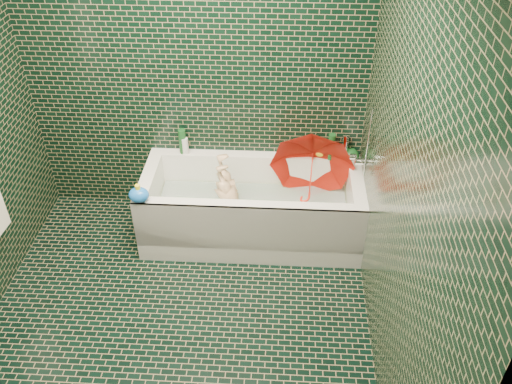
# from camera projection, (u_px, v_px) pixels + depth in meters

# --- Properties ---
(floor) EXTENTS (2.80, 2.80, 0.00)m
(floor) POSITION_uv_depth(u_px,v_px,m) (176.00, 330.00, 3.66)
(floor) COLOR black
(floor) RESTS_ON ground
(wall_back) EXTENTS (2.80, 0.00, 2.80)m
(wall_back) POSITION_uv_depth(u_px,v_px,m) (194.00, 70.00, 4.01)
(wall_back) COLOR black
(wall_back) RESTS_ON floor
(wall_right) EXTENTS (0.00, 2.80, 2.80)m
(wall_right) POSITION_uv_depth(u_px,v_px,m) (400.00, 188.00, 2.84)
(wall_right) COLOR black
(wall_right) RESTS_ON floor
(bathtub) EXTENTS (1.70, 0.75, 0.55)m
(bathtub) POSITION_uv_depth(u_px,v_px,m) (252.00, 213.00, 4.31)
(bathtub) COLOR white
(bathtub) RESTS_ON floor
(bath_mat) EXTENTS (1.35, 0.47, 0.01)m
(bath_mat) POSITION_uv_depth(u_px,v_px,m) (252.00, 217.00, 4.36)
(bath_mat) COLOR green
(bath_mat) RESTS_ON bathtub
(water) EXTENTS (1.48, 0.53, 0.00)m
(water) POSITION_uv_depth(u_px,v_px,m) (252.00, 203.00, 4.27)
(water) COLOR silver
(water) RESTS_ON bathtub
(faucet) EXTENTS (0.18, 0.19, 0.55)m
(faucet) POSITION_uv_depth(u_px,v_px,m) (363.00, 157.00, 3.94)
(faucet) COLOR silver
(faucet) RESTS_ON wall_right
(child) EXTENTS (0.84, 0.31, 0.34)m
(child) POSITION_uv_depth(u_px,v_px,m) (232.00, 204.00, 4.25)
(child) COLOR #D8B187
(child) RESTS_ON bathtub
(umbrella) EXTENTS (0.85, 0.77, 0.86)m
(umbrella) POSITION_uv_depth(u_px,v_px,m) (311.00, 175.00, 4.15)
(umbrella) COLOR red
(umbrella) RESTS_ON bathtub
(soap_bottle_a) EXTENTS (0.13, 0.13, 0.28)m
(soap_bottle_a) POSITION_uv_depth(u_px,v_px,m) (349.00, 159.00, 4.32)
(soap_bottle_a) COLOR white
(soap_bottle_a) RESTS_ON bathtub
(soap_bottle_b) EXTENTS (0.09, 0.09, 0.18)m
(soap_bottle_b) POSITION_uv_depth(u_px,v_px,m) (346.00, 156.00, 4.36)
(soap_bottle_b) COLOR #4A1B67
(soap_bottle_b) RESTS_ON bathtub
(soap_bottle_c) EXTENTS (0.18, 0.18, 0.18)m
(soap_bottle_c) POSITION_uv_depth(u_px,v_px,m) (354.00, 160.00, 4.31)
(soap_bottle_c) COLOR #15491D
(soap_bottle_c) RESTS_ON bathtub
(bottle_right_tall) EXTENTS (0.07, 0.07, 0.22)m
(bottle_right_tall) POSITION_uv_depth(u_px,v_px,m) (331.00, 147.00, 4.26)
(bottle_right_tall) COLOR #15491D
(bottle_right_tall) RESTS_ON bathtub
(bottle_right_pump) EXTENTS (0.06, 0.06, 0.20)m
(bottle_right_pump) POSITION_uv_depth(u_px,v_px,m) (345.00, 146.00, 4.29)
(bottle_right_pump) COLOR silver
(bottle_right_pump) RESTS_ON bathtub
(bottle_left_tall) EXTENTS (0.06, 0.06, 0.21)m
(bottle_left_tall) POSITION_uv_depth(u_px,v_px,m) (183.00, 141.00, 4.34)
(bottle_left_tall) COLOR #15491D
(bottle_left_tall) RESTS_ON bathtub
(bottle_left_short) EXTENTS (0.06, 0.06, 0.14)m
(bottle_left_short) POSITION_uv_depth(u_px,v_px,m) (185.00, 146.00, 4.35)
(bottle_left_short) COLOR white
(bottle_left_short) RESTS_ON bathtub
(rubber_duck) EXTENTS (0.12, 0.08, 0.10)m
(rubber_duck) POSITION_uv_depth(u_px,v_px,m) (321.00, 152.00, 4.33)
(rubber_duck) COLOR yellow
(rubber_duck) RESTS_ON bathtub
(bath_toy) EXTENTS (0.15, 0.12, 0.14)m
(bath_toy) POSITION_uv_depth(u_px,v_px,m) (139.00, 195.00, 3.85)
(bath_toy) COLOR blue
(bath_toy) RESTS_ON bathtub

